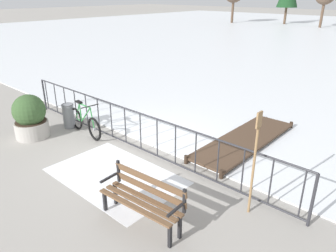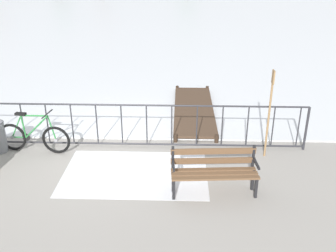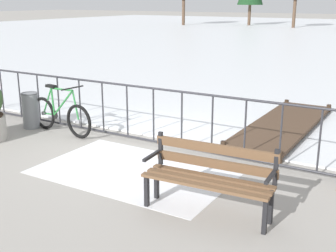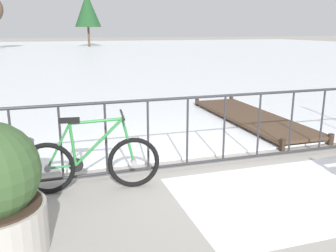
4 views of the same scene
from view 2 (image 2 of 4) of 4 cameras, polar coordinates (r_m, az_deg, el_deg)
ground_plane at (r=9.15m, az=-8.52°, el=-3.03°), size 160.00×160.00×0.00m
frozen_pond at (r=36.68m, az=-0.65°, el=17.46°), size 80.00×56.00×0.03m
snow_patch at (r=8.00m, az=-4.90°, el=-6.99°), size 2.96×1.90×0.01m
railing_fence at (r=8.91m, az=-8.74°, el=0.18°), size 9.06×0.06×1.07m
bicycle_near_railing at (r=9.17m, az=-19.37°, el=-1.56°), size 1.71×0.52×0.97m
park_bench at (r=7.20m, az=6.86°, el=-6.20°), size 1.63×0.59×0.89m
oar_upright at (r=8.44m, az=14.91°, el=2.51°), size 0.04×0.16×1.98m
wooden_dock at (r=10.95m, az=3.87°, el=2.51°), size 1.10×3.86×0.20m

